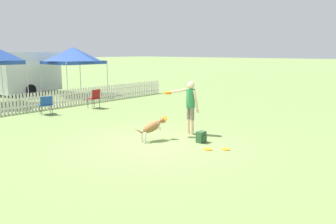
{
  "coord_description": "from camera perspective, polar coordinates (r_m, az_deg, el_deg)",
  "views": [
    {
      "loc": [
        -6.8,
        -6.23,
        2.65
      ],
      "look_at": [
        0.73,
        0.16,
        0.82
      ],
      "focal_mm": 35.0,
      "sensor_mm": 36.0,
      "label": 1
    }
  ],
  "objects": [
    {
      "name": "folding_chair_center",
      "position": [
        14.8,
        -20.48,
        1.39
      ],
      "size": [
        0.63,
        0.64,
        0.79
      ],
      "rotation": [
        0.0,
        0.0,
        2.83
      ],
      "color": "#333338",
      "rests_on": "ground_plane"
    },
    {
      "name": "canopy_tent_secondary",
      "position": [
        20.8,
        -16.17,
        9.41
      ],
      "size": [
        2.87,
        2.87,
        2.9
      ],
      "color": "silver",
      "rests_on": "ground_plane"
    },
    {
      "name": "equipment_trailer",
      "position": [
        22.65,
        -23.67,
        6.42
      ],
      "size": [
        4.94,
        2.87,
        2.62
      ],
      "rotation": [
        0.0,
        0.0,
        0.19
      ],
      "color": "white",
      "rests_on": "ground_plane"
    },
    {
      "name": "leaping_dog",
      "position": [
        9.82,
        -2.73,
        -2.56
      ],
      "size": [
        1.12,
        0.49,
        0.71
      ],
      "rotation": [
        0.0,
        0.0,
        -1.84
      ],
      "color": "olive",
      "rests_on": "ground_plane"
    },
    {
      "name": "frisbee_near_dog",
      "position": [
        9.15,
        10.04,
        -6.4
      ],
      "size": [
        0.23,
        0.23,
        0.02
      ],
      "color": "orange",
      "rests_on": "ground_plane"
    },
    {
      "name": "ground_plane",
      "position": [
        9.59,
        -2.11,
        -5.52
      ],
      "size": [
        240.0,
        240.0,
        0.0
      ],
      "primitive_type": "plane",
      "color": "olive"
    },
    {
      "name": "folding_chair_green_right",
      "position": [
        15.78,
        -12.66,
        2.59
      ],
      "size": [
        0.46,
        0.49,
        0.9
      ],
      "rotation": [
        0.0,
        0.0,
        3.16
      ],
      "color": "#333338",
      "rests_on": "ground_plane"
    },
    {
      "name": "frisbee_near_handler",
      "position": [
        9.07,
        6.97,
        -6.47
      ],
      "size": [
        0.23,
        0.23,
        0.02
      ],
      "color": "orange",
      "rests_on": "ground_plane"
    },
    {
      "name": "picket_fence",
      "position": [
        15.75,
        -23.61,
        1.47
      ],
      "size": [
        17.65,
        0.04,
        0.82
      ],
      "color": "silver",
      "rests_on": "ground_plane"
    },
    {
      "name": "backpack_on_grass",
      "position": [
        9.73,
        5.82,
        -4.35
      ],
      "size": [
        0.28,
        0.24,
        0.33
      ],
      "color": "#2D5633",
      "rests_on": "ground_plane"
    },
    {
      "name": "handler_person",
      "position": [
        10.49,
        3.75,
        1.88
      ],
      "size": [
        0.91,
        0.86,
        1.71
      ],
      "rotation": [
        0.0,
        0.0,
        1.3
      ],
      "color": "beige",
      "rests_on": "ground_plane"
    }
  ]
}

